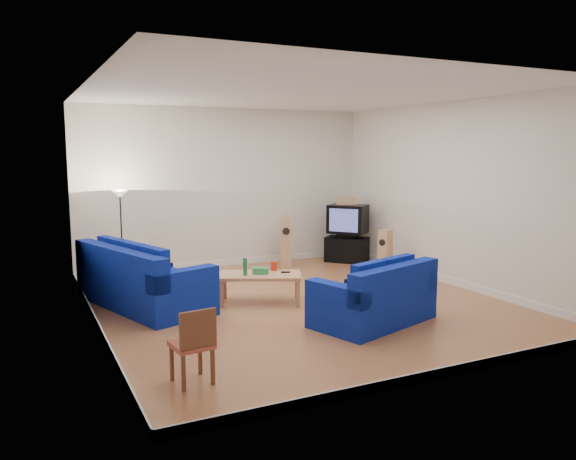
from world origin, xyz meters
name	(u,v)px	position (x,y,z in m)	size (l,w,h in m)	color
room	(300,204)	(0.00, 0.00, 1.54)	(6.01, 6.51, 3.21)	brown
sofa_three_seat	(140,284)	(-2.25, 0.91, 0.35)	(1.74, 2.63, 0.94)	navy
sofa_loveseat	(376,300)	(0.48, -1.37, 0.32)	(1.91, 1.42, 0.85)	navy
coffee_table	(260,277)	(-0.53, 0.30, 0.40)	(1.41, 1.10, 0.46)	tan
bottle	(245,267)	(-0.77, 0.31, 0.59)	(0.06, 0.06, 0.27)	#197233
tissue_box	(261,271)	(-0.52, 0.30, 0.51)	(0.24, 0.13, 0.10)	green
red_canister	(274,266)	(-0.23, 0.44, 0.53)	(0.10, 0.10, 0.15)	red
remote	(286,272)	(-0.13, 0.21, 0.47)	(0.14, 0.04, 0.02)	black
tv_stand	(347,249)	(2.42, 2.50, 0.27)	(0.87, 0.48, 0.53)	black
av_receiver	(348,235)	(2.46, 2.52, 0.58)	(0.44, 0.36, 0.10)	black
television	(348,219)	(2.40, 2.45, 0.93)	(0.92, 0.95, 0.59)	black
centre_speaker	(347,201)	(2.42, 2.53, 1.30)	(0.42, 0.17, 0.15)	tan
speaker_left	(286,242)	(1.08, 2.70, 0.50)	(0.34, 0.37, 1.00)	tan
speaker_right	(385,252)	(2.45, 1.17, 0.43)	(0.31, 0.29, 0.85)	tan
floor_lamp	(120,207)	(-2.21, 2.62, 1.37)	(0.28, 0.28, 1.66)	black
dining_chair	(194,342)	(-2.35, -2.26, 0.45)	(0.42, 0.42, 0.80)	brown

